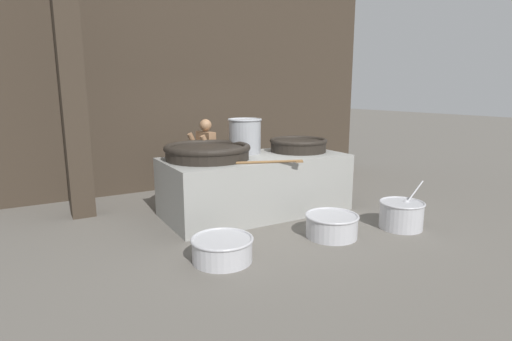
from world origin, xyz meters
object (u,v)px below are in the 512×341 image
Objects in this scene: giant_wok_far at (298,144)px; prep_bowl_meat at (222,248)px; cook at (206,158)px; stock_pot at (245,135)px; giant_wok_near at (207,151)px; prep_bowl_extra at (332,224)px; prep_bowl_vegetables at (401,214)px.

giant_wok_far is 1.33× the size of prep_bowl_meat.
cook is at bearing 70.87° from prep_bowl_meat.
cook is 2.00× the size of prep_bowl_meat.
stock_pot is at bearing 54.70° from prep_bowl_meat.
giant_wok_near is 1.79m from giant_wok_far.
prep_bowl_extra is at bearing -55.54° from giant_wok_near.
giant_wok_far is at bearing -1.64° from giant_wok_near.
cook is 1.79× the size of prep_bowl_vegetables.
stock_pot reaches higher than prep_bowl_vegetables.
prep_bowl_meat is at bearing 63.00° from cook.
cook reaches higher than prep_bowl_vegetables.
stock_pot reaches higher than prep_bowl_extra.
giant_wok_far reaches higher than prep_bowl_extra.
giant_wok_near is 2.28× the size of stock_pot.
giant_wok_near is at bearing 124.46° from prep_bowl_extra.
giant_wok_near is at bearing 71.95° from prep_bowl_meat.
prep_bowl_extra reaches higher than prep_bowl_meat.
prep_bowl_meat is at bearing -144.79° from giant_wok_far.
stock_pot is at bearing 99.80° from prep_bowl_extra.
stock_pot is 0.78× the size of prep_bowl_meat.
giant_wok_near is 2.31m from prep_bowl_extra.
prep_bowl_vegetables is at bearing -5.49° from prep_bowl_meat.
prep_bowl_vegetables is (2.03, -2.88, -0.62)m from cook.
stock_pot is at bearing 161.18° from giant_wok_far.
cook is 2.84m from prep_bowl_extra.
cook is 2.02× the size of prep_bowl_extra.
cook reaches higher than giant_wok_far.
prep_bowl_vegetables reaches higher than prep_bowl_meat.
prep_bowl_vegetables is 1.12× the size of prep_bowl_meat.
giant_wok_far is 1.02m from stock_pot.
giant_wok_far is at bearing 35.21° from prep_bowl_meat.
giant_wok_near is at bearing 178.36° from giant_wok_far.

